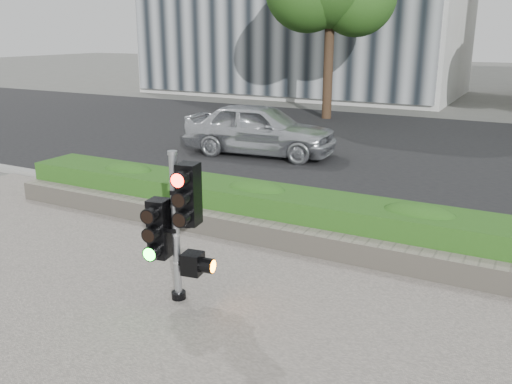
% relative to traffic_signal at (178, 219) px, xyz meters
% --- Properties ---
extents(ground, '(120.00, 120.00, 0.00)m').
position_rel_traffic_signal_xyz_m(ground, '(0.80, 0.21, -1.08)').
color(ground, '#51514C').
rests_on(ground, ground).
extents(road, '(60.00, 13.00, 0.02)m').
position_rel_traffic_signal_xyz_m(road, '(0.80, 10.21, -1.07)').
color(road, black).
rests_on(road, ground).
extents(curb, '(60.00, 0.25, 0.12)m').
position_rel_traffic_signal_xyz_m(curb, '(0.80, 3.36, -1.02)').
color(curb, gray).
rests_on(curb, ground).
extents(stone_wall, '(12.00, 0.32, 0.34)m').
position_rel_traffic_signal_xyz_m(stone_wall, '(0.80, 2.11, -0.88)').
color(stone_wall, gray).
rests_on(stone_wall, sidewalk).
extents(hedge, '(12.00, 1.00, 0.68)m').
position_rel_traffic_signal_xyz_m(hedge, '(0.80, 2.76, -0.71)').
color(hedge, '#41902C').
rests_on(hedge, sidewalk).
extents(traffic_signal, '(0.68, 0.53, 1.89)m').
position_rel_traffic_signal_xyz_m(traffic_signal, '(0.00, 0.00, 0.00)').
color(traffic_signal, black).
rests_on(traffic_signal, sidewalk).
extents(car_silver, '(4.27, 2.08, 1.40)m').
position_rel_traffic_signal_xyz_m(car_silver, '(-2.98, 7.81, -0.35)').
color(car_silver, silver).
rests_on(car_silver, road).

